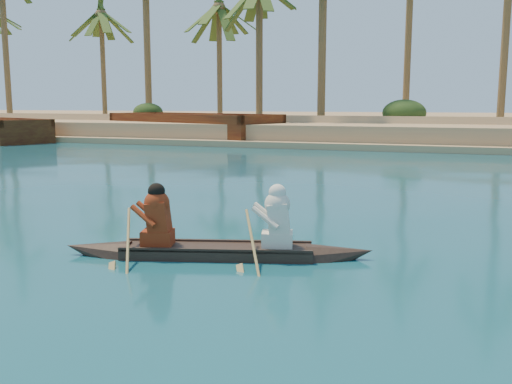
% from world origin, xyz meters
% --- Properties ---
extents(sandy_embankment, '(150.00, 51.00, 1.50)m').
position_xyz_m(sandy_embankment, '(0.00, 46.89, 0.53)').
color(sandy_embankment, tan).
rests_on(sandy_embankment, ground).
extents(palm_grove, '(110.00, 14.00, 16.00)m').
position_xyz_m(palm_grove, '(0.00, 35.00, 8.00)').
color(palm_grove, '#2C4E1B').
rests_on(palm_grove, ground).
extents(shrub_cluster, '(100.00, 6.00, 2.40)m').
position_xyz_m(shrub_cluster, '(0.00, 31.50, 1.20)').
color(shrub_cluster, '#1C3714').
rests_on(shrub_cluster, ground).
extents(canoe, '(5.28, 2.13, 1.46)m').
position_xyz_m(canoe, '(5.56, -0.45, 0.28)').
color(canoe, '#33231C').
rests_on(canoe, ground).
extents(barge_mid, '(13.87, 8.81, 2.20)m').
position_xyz_m(barge_mid, '(-8.33, 27.00, 0.77)').
color(barge_mid, '#5F3314').
rests_on(barge_mid, ground).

